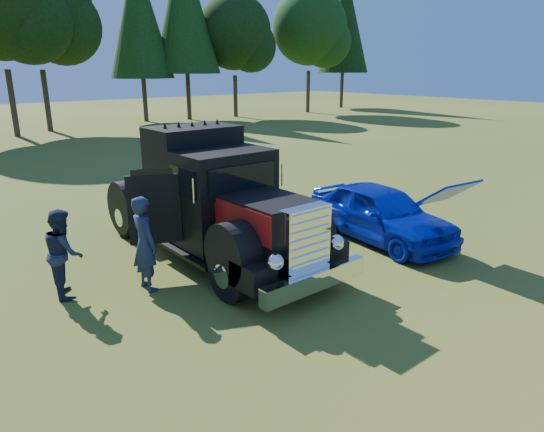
{
  "coord_description": "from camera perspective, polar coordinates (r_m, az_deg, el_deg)",
  "views": [
    {
      "loc": [
        -5.84,
        -6.44,
        4.34
      ],
      "look_at": [
        0.87,
        1.69,
        1.08
      ],
      "focal_mm": 32.0,
      "sensor_mm": 36.0,
      "label": 1
    }
  ],
  "objects": [
    {
      "name": "ground",
      "position": [
        9.72,
        2.42,
        -9.34
      ],
      "size": [
        120.0,
        120.0,
        0.0
      ],
      "primitive_type": "plane",
      "color": "#345318",
      "rests_on": "ground"
    },
    {
      "name": "diamond_t_truck",
      "position": [
        11.27,
        -6.73,
        1.31
      ],
      "size": [
        3.28,
        7.16,
        3.0
      ],
      "color": "black",
      "rests_on": "ground"
    },
    {
      "name": "hotrod_coupe",
      "position": [
        12.8,
        12.68,
        0.4
      ],
      "size": [
        2.17,
        4.44,
        1.89
      ],
      "color": "#060E90",
      "rests_on": "ground"
    },
    {
      "name": "spectator_near",
      "position": [
        9.96,
        -14.72,
        -3.16
      ],
      "size": [
        0.47,
        0.71,
        1.95
      ],
      "primitive_type": "imported",
      "rotation": [
        0.0,
        0.0,
        1.58
      ],
      "color": "#1B2040",
      "rests_on": "ground"
    },
    {
      "name": "spectator_far",
      "position": [
        10.28,
        -23.3,
        -3.97
      ],
      "size": [
        0.81,
        0.96,
        1.75
      ],
      "primitive_type": "imported",
      "rotation": [
        0.0,
        0.0,
        1.38
      ],
      "color": "#1B1F40",
      "rests_on": "ground"
    }
  ]
}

